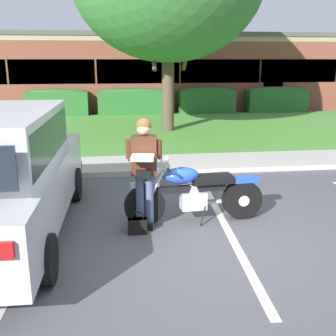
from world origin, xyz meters
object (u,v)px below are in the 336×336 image
object	(u,v)px
handbag	(137,225)
hedge_left	(58,102)
hedge_center_left	(134,101)
rider_person	(144,165)
hedge_right	(276,99)
motorcycle	(200,193)
hedge_center_right	(207,100)
brick_building	(166,70)

from	to	relation	value
handbag	hedge_left	world-z (taller)	hedge_left
handbag	hedge_center_left	world-z (taller)	hedge_center_left
rider_person	handbag	size ratio (longest dim) A/B	4.74
hedge_right	hedge_center_left	bearing A→B (deg)	-180.00
motorcycle	hedge_center_right	xyz separation A→B (m)	(2.92, 12.85, 0.17)
handbag	brick_building	xyz separation A→B (m)	(2.75, 19.49, 1.73)
brick_building	hedge_center_left	bearing A→B (deg)	-109.57
motorcycle	handbag	size ratio (longest dim) A/B	6.23
hedge_right	hedge_center_right	bearing A→B (deg)	180.00
hedge_left	hedge_center_left	xyz separation A→B (m)	(3.41, -0.00, 0.00)
rider_person	handbag	world-z (taller)	rider_person
rider_person	brick_building	xyz separation A→B (m)	(2.63, 19.29, 0.87)
hedge_left	hedge_right	bearing A→B (deg)	0.00
hedge_left	brick_building	distance (m)	8.51
motorcycle	hedge_center_right	distance (m)	13.18
handbag	hedge_right	bearing A→B (deg)	60.94
rider_person	hedge_center_right	distance (m)	13.58
hedge_left	hedge_center_left	bearing A→B (deg)	-0.00
hedge_center_right	hedge_left	bearing A→B (deg)	-180.00
hedge_center_left	motorcycle	bearing A→B (deg)	-87.81
motorcycle	hedge_center_right	size ratio (longest dim) A/B	0.86
hedge_center_left	brick_building	xyz separation A→B (m)	(2.22, 6.26, 1.23)
motorcycle	hedge_center_right	bearing A→B (deg)	77.20
rider_person	brick_building	bearing A→B (deg)	82.25
motorcycle	rider_person	world-z (taller)	rider_person
handbag	hedge_center_right	bearing A→B (deg)	73.42
hedge_left	hedge_right	distance (m)	10.23
motorcycle	brick_building	size ratio (longest dim) A/B	0.10
handbag	hedge_right	xyz separation A→B (m)	(7.35, 13.23, 0.51)
handbag	hedge_left	xyz separation A→B (m)	(-2.88, 13.23, 0.51)
hedge_right	brick_building	bearing A→B (deg)	126.31
rider_person	hedge_center_right	bearing A→B (deg)	73.69
hedge_left	brick_building	size ratio (longest dim) A/B	0.12
handbag	brick_building	size ratio (longest dim) A/B	0.02
motorcycle	hedge_right	xyz separation A→B (m)	(6.33, 12.85, 0.17)
motorcycle	hedge_center_right	world-z (taller)	hedge_center_right
brick_building	hedge_center_right	bearing A→B (deg)	-79.26
rider_person	hedge_center_left	xyz separation A→B (m)	(0.40, 13.03, -0.36)
hedge_left	rider_person	bearing A→B (deg)	-76.99
hedge_left	hedge_right	world-z (taller)	same
hedge_center_left	hedge_right	size ratio (longest dim) A/B	1.13
rider_person	hedge_center_right	world-z (taller)	rider_person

